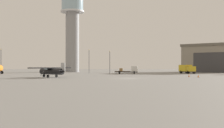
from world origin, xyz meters
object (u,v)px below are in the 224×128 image
light_post_west (110,60)px  traffic_cone_near_right (198,76)px  light_post_east (1,58)px  truck_box_yellow (187,69)px  truck_flatbed_white (130,70)px  traffic_cone_near_left (189,75)px  light_post_north (89,59)px  airplane_black (52,71)px  control_tower (72,28)px

light_post_west → traffic_cone_near_right: (18.51, -36.84, -4.41)m
light_post_east → truck_box_yellow: bearing=-6.6°
truck_flatbed_white → traffic_cone_near_left: truck_flatbed_white is taller
truck_box_yellow → truck_flatbed_white: (-19.27, -4.61, -0.42)m
light_post_west → traffic_cone_near_left: bearing=-62.6°
light_post_north → traffic_cone_near_right: 54.00m
truck_box_yellow → light_post_east: (-63.84, 7.39, 3.55)m
light_post_north → traffic_cone_near_right: (26.23, -46.94, -5.00)m
airplane_black → truck_flatbed_white: 34.06m
airplane_black → light_post_north: 47.35m
light_post_east → traffic_cone_near_right: light_post_east is taller
light_post_west → light_post_east: 38.53m
light_post_west → traffic_cone_near_right: size_ratio=12.25×
light_post_north → traffic_cone_near_left: light_post_north is taller
light_post_east → airplane_black: bearing=-57.6°
truck_flatbed_white → light_post_west: light_post_west is taller
light_post_east → traffic_cone_near_left: light_post_east is taller
airplane_black → traffic_cone_near_left: (30.18, 3.16, -1.10)m
traffic_cone_near_right → control_tower: bearing=120.2°
light_post_east → traffic_cone_near_right: size_ratio=13.54×
truck_box_yellow → airplane_black: bearing=-68.9°
truck_box_yellow → traffic_cone_near_right: (-6.96, -32.91, -1.30)m
light_post_north → traffic_cone_near_left: 50.71m
airplane_black → traffic_cone_near_right: bearing=-141.0°
airplane_black → light_post_north: size_ratio=1.02×
light_post_west → light_post_north: light_post_north is taller
airplane_black → light_post_east: (-25.60, 40.28, 3.71)m
control_tower → truck_flatbed_white: size_ratio=4.73×
airplane_black → traffic_cone_near_left: 30.37m
truck_flatbed_white → light_post_north: 23.63m
control_tower → truck_flatbed_white: control_tower is taller
control_tower → traffic_cone_near_left: bearing=-59.2°
light_post_east → traffic_cone_near_left: size_ratio=12.25×
airplane_black → truck_flatbed_white: size_ratio=1.23×
airplane_black → light_post_west: light_post_west is taller
truck_box_yellow → traffic_cone_near_right: bearing=-31.5°
control_tower → traffic_cone_near_right: 69.77m
light_post_east → light_post_north: bearing=12.2°
truck_box_yellow → traffic_cone_near_right: size_ratio=10.29×
control_tower → truck_flatbed_white: 40.76m
truck_box_yellow → light_post_east: bearing=-116.2°
airplane_black → truck_box_yellow: 50.44m
light_post_west → traffic_cone_near_left: (17.41, -33.66, -4.38)m
truck_flatbed_white → light_post_west: size_ratio=0.95×
light_post_west → light_post_east: bearing=174.9°
airplane_black → traffic_cone_near_right: size_ratio=14.27×
truck_flatbed_white → control_tower: bearing=133.6°
light_post_east → control_tower: bearing=37.9°
control_tower → truck_flatbed_white: (21.58, -29.90, -17.35)m
airplane_black → light_post_east: light_post_east is taller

